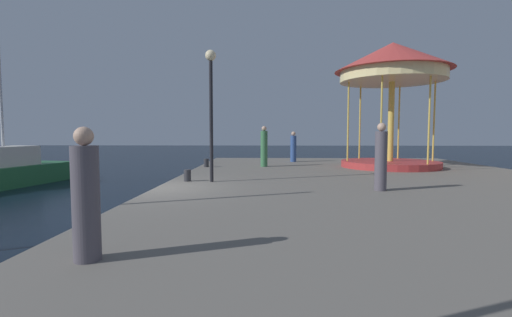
# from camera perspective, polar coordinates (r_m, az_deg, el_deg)

# --- Properties ---
(ground_plane) EXTENTS (120.00, 120.00, 0.00)m
(ground_plane) POSITION_cam_1_polar(r_m,az_deg,el_deg) (11.36, -15.69, -8.47)
(ground_plane) COLOR black
(quay_dock) EXTENTS (14.43, 25.75, 0.80)m
(quay_dock) POSITION_cam_1_polar(r_m,az_deg,el_deg) (11.43, 21.57, -6.48)
(quay_dock) COLOR slate
(quay_dock) RESTS_ON ground
(carousel) EXTENTS (5.37, 5.37, 5.91)m
(carousel) POSITION_cam_1_polar(r_m,az_deg,el_deg) (18.46, 21.02, 12.64)
(carousel) COLOR #B23333
(carousel) RESTS_ON quay_dock
(lamp_post_mid_promenade) EXTENTS (0.36, 0.36, 4.38)m
(lamp_post_mid_promenade) POSITION_cam_1_polar(r_m,az_deg,el_deg) (12.08, -7.24, 10.46)
(lamp_post_mid_promenade) COLOR black
(lamp_post_mid_promenade) RESTS_ON quay_dock
(bollard_south) EXTENTS (0.24, 0.24, 0.40)m
(bollard_south) POSITION_cam_1_polar(r_m,az_deg,el_deg) (17.44, -7.97, -0.69)
(bollard_south) COLOR #2D2D33
(bollard_south) RESTS_ON quay_dock
(bollard_center) EXTENTS (0.24, 0.24, 0.40)m
(bollard_center) POSITION_cam_1_polar(r_m,az_deg,el_deg) (12.34, -10.95, -2.68)
(bollard_center) COLOR #2D2D33
(bollard_center) RESTS_ON quay_dock
(person_near_carousel) EXTENTS (0.34, 0.34, 1.99)m
(person_near_carousel) POSITION_cam_1_polar(r_m,az_deg,el_deg) (17.39, 1.30, 1.78)
(person_near_carousel) COLOR #387247
(person_near_carousel) RESTS_ON quay_dock
(person_by_the_water) EXTENTS (0.34, 0.34, 1.72)m
(person_by_the_water) POSITION_cam_1_polar(r_m,az_deg,el_deg) (5.05, -25.64, -5.82)
(person_by_the_water) COLOR #514C56
(person_by_the_water) RESTS_ON quay_dock
(person_far_corner) EXTENTS (0.34, 0.34, 1.93)m
(person_far_corner) POSITION_cam_1_polar(r_m,az_deg,el_deg) (10.71, 19.41, -0.05)
(person_far_corner) COLOR #514C56
(person_far_corner) RESTS_ON quay_dock
(person_mid_promenade) EXTENTS (0.34, 0.34, 1.73)m
(person_mid_promenade) POSITION_cam_1_polar(r_m,az_deg,el_deg) (20.46, 6.01, 1.74)
(person_mid_promenade) COLOR #2D4C8C
(person_mid_promenade) RESTS_ON quay_dock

